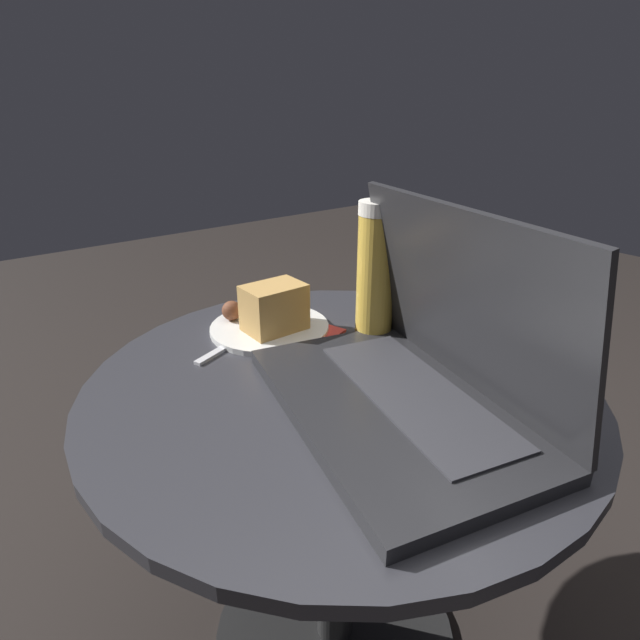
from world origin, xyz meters
TOP-DOWN VIEW (x-y plane):
  - ground_plane at (0.00, 0.00)m, footprint 6.00×6.00m
  - table at (0.00, 0.00)m, footprint 0.68×0.68m
  - napkin at (-0.17, 0.02)m, footprint 0.20×0.17m
  - laptop at (0.11, 0.02)m, footprint 0.43×0.32m
  - beer_glass at (-0.06, 0.12)m, footprint 0.06×0.06m
  - snack_plate at (-0.18, 0.01)m, footprint 0.19×0.19m
  - fork at (-0.18, -0.05)m, footprint 0.07×0.16m

SIDE VIEW (x-z plane):
  - ground_plane at x=0.00m, z-range 0.00..0.00m
  - table at x=0.00m, z-range 0.11..0.64m
  - napkin at x=-0.17m, z-range 0.53..0.53m
  - fork at x=-0.18m, z-range 0.53..0.53m
  - snack_plate at x=-0.18m, z-range 0.52..0.60m
  - laptop at x=0.11m, z-range 0.46..0.70m
  - beer_glass at x=-0.06m, z-range 0.53..0.75m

